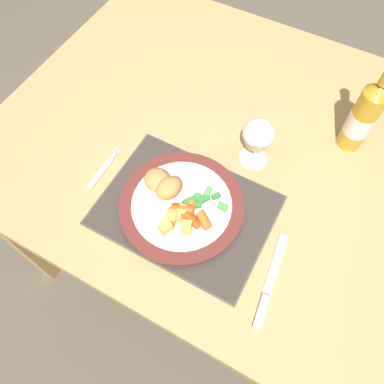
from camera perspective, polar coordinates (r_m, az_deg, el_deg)
name	(u,v)px	position (r m, az deg, el deg)	size (l,w,h in m)	color
ground_plane	(213,243)	(1.61, 3.18, -7.76)	(6.00, 6.00, 0.00)	brown
dining_table	(224,157)	(1.04, 4.92, 5.28)	(1.16, 0.95, 0.74)	tan
placemat	(186,210)	(0.84, -0.97, -2.77)	(0.38, 0.28, 0.01)	brown
dinner_plate	(181,206)	(0.83, -1.62, -2.08)	(0.28, 0.28, 0.02)	white
breaded_croquettes	(163,184)	(0.83, -4.43, 1.20)	(0.11, 0.08, 0.04)	tan
green_beans_pile	(203,200)	(0.82, 1.67, -1.24)	(0.10, 0.07, 0.02)	green
glazed_carrots	(189,215)	(0.80, -0.43, -3.52)	(0.10, 0.06, 0.02)	orange
fork	(103,170)	(0.92, -13.36, 3.35)	(0.01, 0.13, 0.01)	silver
table_knife	(268,288)	(0.80, 11.56, -14.09)	(0.04, 0.21, 0.01)	silver
wine_glass	(258,135)	(0.86, 10.10, 8.48)	(0.08, 0.08, 0.13)	silver
bottle	(364,116)	(0.95, 24.69, 10.46)	(0.06, 0.06, 0.26)	gold
roast_potatoes	(176,221)	(0.80, -2.41, -4.43)	(0.07, 0.08, 0.03)	gold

